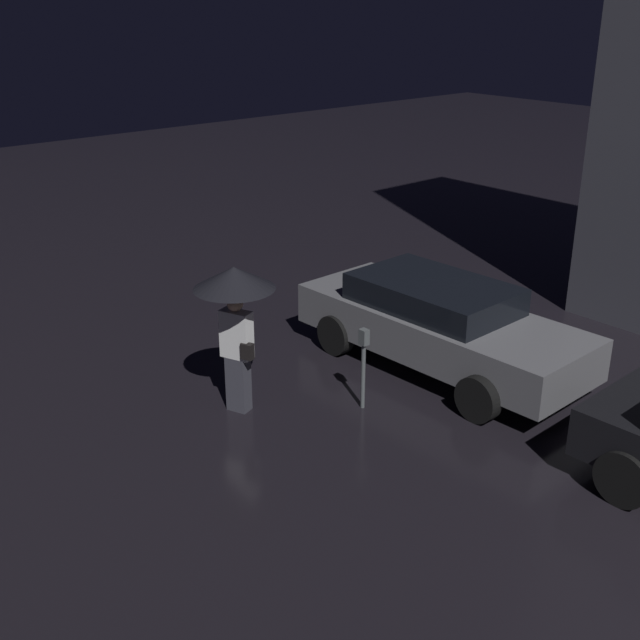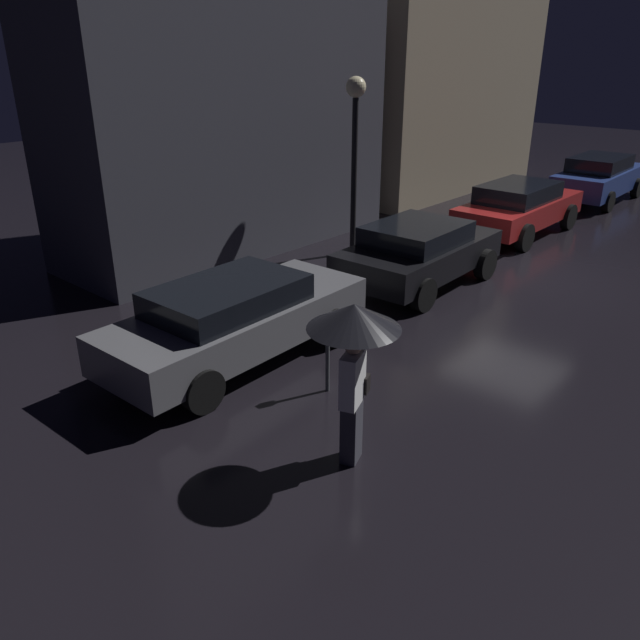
% 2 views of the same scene
% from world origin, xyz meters
% --- Properties ---
extents(ground_plane, '(60.00, 60.00, 0.00)m').
position_xyz_m(ground_plane, '(0.00, 0.00, 0.00)').
color(ground_plane, black).
extents(building_facade_left, '(8.53, 3.00, 10.78)m').
position_xyz_m(building_facade_left, '(-2.86, 6.50, 5.39)').
color(building_facade_left, '#3D3D47').
rests_on(building_facade_left, ground).
extents(building_facade_right, '(8.83, 3.00, 7.45)m').
position_xyz_m(building_facade_right, '(6.79, 6.50, 3.73)').
color(building_facade_right, gray).
rests_on(building_facade_right, ground).
extents(parked_car_grey, '(4.63, 1.92, 1.35)m').
position_xyz_m(parked_car_grey, '(-7.09, 1.50, 0.73)').
color(parked_car_grey, slate).
rests_on(parked_car_grey, ground).
extents(parked_car_black, '(4.02, 2.06, 1.34)m').
position_xyz_m(parked_car_black, '(-2.18, 1.31, 0.73)').
color(parked_car_black, black).
rests_on(parked_car_black, ground).
extents(parked_car_red, '(4.48, 1.92, 1.39)m').
position_xyz_m(parked_car_red, '(2.93, 1.49, 0.75)').
color(parked_car_red, maroon).
rests_on(parked_car_red, ground).
extents(parked_car_blue, '(4.50, 1.88, 1.47)m').
position_xyz_m(parked_car_blue, '(8.50, 1.34, 0.78)').
color(parked_car_blue, navy).
rests_on(parked_car_blue, ground).
extents(pedestrian_with_umbrella, '(1.08, 1.08, 2.07)m').
position_xyz_m(pedestrian_with_umbrella, '(-7.97, -1.58, 1.65)').
color(pedestrian_with_umbrella, '#383842').
rests_on(pedestrian_with_umbrella, ground).
extents(parking_meter, '(0.12, 0.10, 1.17)m').
position_xyz_m(parking_meter, '(-6.90, -0.26, 0.73)').
color(parking_meter, '#4C5154').
rests_on(parking_meter, ground).
extents(street_lamp_near, '(0.46, 0.46, 4.10)m').
position_xyz_m(street_lamp_near, '(-1.39, 3.73, 3.00)').
color(street_lamp_near, black).
rests_on(street_lamp_near, ground).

